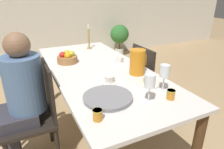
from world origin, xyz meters
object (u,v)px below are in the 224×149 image
wine_glass_juice (165,72)px  potted_plant (120,36)px  chair_person_side (37,114)px  bread_plate (148,82)px  jam_jar_amber (171,94)px  wine_glass_water (150,82)px  teacup_across (119,60)px  red_pitcher (137,62)px  serving_tray (108,98)px  chair_opposite (150,83)px  jam_jar_red (98,114)px  candlestick_tall (89,40)px  fruit_bowl (67,58)px  person_seated (21,92)px  teacup_near_person (109,80)px

wine_glass_juice → potted_plant: 3.33m
chair_person_side → bread_plate: chair_person_side is taller
jam_jar_amber → potted_plant: bearing=68.1°
wine_glass_water → wine_glass_juice: wine_glass_juice is taller
potted_plant → teacup_across: bearing=-117.9°
red_pitcher → serving_tray: size_ratio=0.66×
bread_plate → potted_plant: (1.28, 2.91, -0.29)m
wine_glass_juice → serving_tray: size_ratio=0.61×
wine_glass_water → chair_opposite: bearing=52.0°
chair_person_side → wine_glass_juice: 1.10m
teacup_across → jam_jar_red: (-0.58, -0.84, 0.01)m
chair_person_side → potted_plant: (2.11, 2.52, 0.01)m
jam_jar_red → candlestick_tall: 1.56m
serving_tray → candlestick_tall: 1.34m
chair_person_side → fruit_bowl: bearing=-43.9°
jam_jar_amber → potted_plant: jam_jar_amber is taller
red_pitcher → wine_glass_juice: bearing=-91.1°
red_pitcher → serving_tray: red_pitcher is taller
wine_glass_juice → potted_plant: size_ratio=0.28×
red_pitcher → fruit_bowl: red_pitcher is taller
wine_glass_juice → jam_jar_red: size_ratio=3.06×
person_seated → serving_tray: (0.53, -0.50, 0.07)m
teacup_across → chair_opposite: bearing=-15.0°
teacup_near_person → candlestick_tall: candlestick_tall is taller
teacup_near_person → serving_tray: bearing=-117.1°
person_seated → potted_plant: size_ratio=1.60×
chair_person_side → jam_jar_amber: (0.84, -0.66, 0.31)m
person_seated → wine_glass_water: size_ratio=5.79×
jam_jar_amber → jam_jar_red: (-0.54, -0.01, 0.00)m
candlestick_tall → potted_plant: bearing=51.7°
red_pitcher → teacup_near_person: size_ratio=1.79×
wine_glass_juice → teacup_near_person: (-0.30, 0.30, -0.13)m
wine_glass_water → bread_plate: bearing=55.4°
red_pitcher → jam_jar_red: red_pitcher is taller
bread_plate → chair_opposite: bearing=50.4°
chair_opposite → serving_tray: (-0.78, -0.55, 0.29)m
wine_glass_water → bread_plate: 0.31m
person_seated → teacup_across: (0.96, 0.15, 0.08)m
chair_opposite → red_pitcher: size_ratio=4.03×
wine_glass_water → potted_plant: size_ratio=0.28×
chair_opposite → red_pitcher: (-0.35, -0.25, 0.38)m
wine_glass_water → fruit_bowl: size_ratio=0.97×
chair_person_side → person_seated: (-0.09, 0.02, 0.21)m
teacup_near_person → serving_tray: size_ratio=0.37×
teacup_near_person → bread_plate: size_ratio=0.62×
chair_person_side → candlestick_tall: size_ratio=2.94×
person_seated → teacup_near_person: 0.71m
person_seated → jam_jar_red: size_ratio=17.21×
chair_person_side → person_seated: bearing=74.6°
teacup_across → bread_plate: (-0.04, -0.56, -0.00)m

